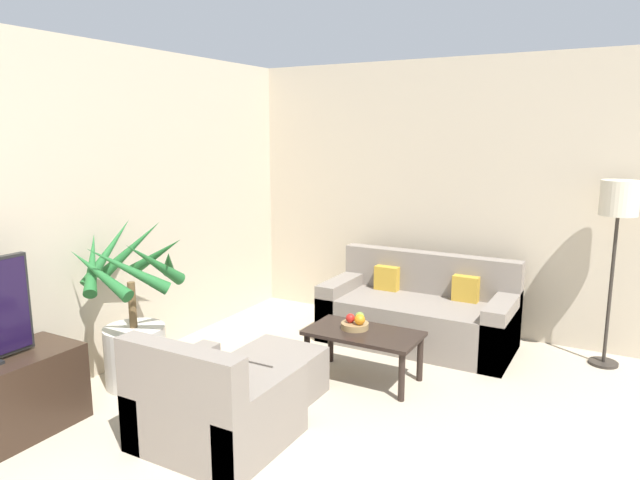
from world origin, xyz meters
TOP-DOWN VIEW (x-y plane):
  - wall_back at (0.00, 6.19)m, footprint 8.14×0.06m
  - wall_left at (-3.30, 3.08)m, footprint 0.06×7.76m
  - potted_palm at (-2.86, 3.61)m, footprint 0.90×0.90m
  - sofa_loveseat at (-1.20, 5.59)m, footprint 1.77×0.82m
  - floor_lamp at (0.39, 5.87)m, footprint 0.30×0.30m
  - coffee_table at (-1.31, 4.57)m, footprint 0.91×0.50m
  - fruit_bowl at (-1.40, 4.60)m, footprint 0.22×0.22m
  - apple_red at (-1.44, 4.59)m, footprint 0.08×0.08m
  - apple_green at (-1.39, 4.66)m, footprint 0.08×0.08m
  - orange_fruit at (-1.35, 4.58)m, footprint 0.09×0.09m
  - armchair at (-1.75, 3.22)m, footprint 0.90×0.81m
  - ottoman at (-1.76, 4.01)m, footprint 0.60×0.53m

SIDE VIEW (x-z plane):
  - ottoman at x=-1.76m, z-range 0.00..0.36m
  - armchair at x=-1.75m, z-range -0.13..0.63m
  - sofa_loveseat at x=-1.20m, z-range -0.13..0.69m
  - coffee_table at x=-1.31m, z-range 0.15..0.56m
  - fruit_bowl at x=-1.40m, z-range 0.41..0.46m
  - potted_palm at x=-2.86m, z-range -0.17..1.15m
  - apple_red at x=-1.44m, z-range 0.46..0.54m
  - apple_green at x=-1.39m, z-range 0.46..0.54m
  - orange_fruit at x=-1.35m, z-range 0.46..0.55m
  - wall_back at x=0.00m, z-range 0.00..2.70m
  - wall_left at x=-3.30m, z-range 0.00..2.70m
  - floor_lamp at x=0.39m, z-range 0.55..2.16m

